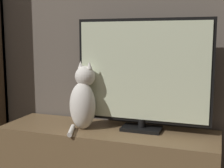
% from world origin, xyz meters
% --- Properties ---
extents(tv_stand, '(1.36, 0.41, 0.47)m').
position_xyz_m(tv_stand, '(0.00, 0.97, 0.23)').
color(tv_stand, brown).
rests_on(tv_stand, ground_plane).
extents(tv, '(0.83, 0.15, 0.68)m').
position_xyz_m(tv, '(0.21, 1.03, 0.82)').
color(tv, black).
rests_on(tv, tv_stand).
extents(cat, '(0.20, 0.30, 0.42)m').
position_xyz_m(cat, '(-0.15, 0.95, 0.65)').
color(cat, silver).
rests_on(cat, tv_stand).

